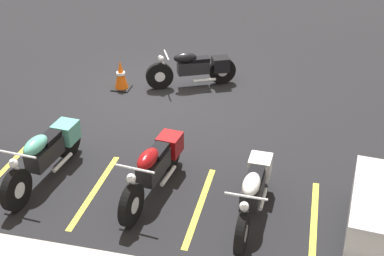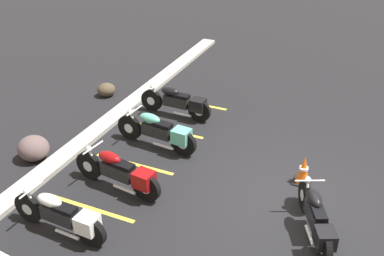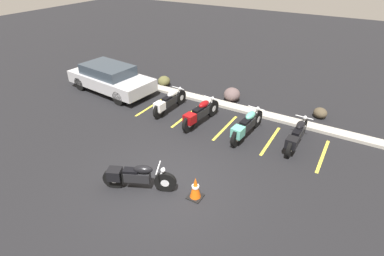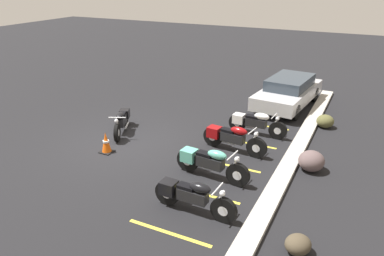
{
  "view_description": "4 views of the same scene",
  "coord_description": "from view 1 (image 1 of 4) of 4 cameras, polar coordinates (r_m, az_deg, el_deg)",
  "views": [
    {
      "loc": [
        -3.23,
        10.47,
        5.3
      ],
      "look_at": [
        -1.29,
        2.21,
        0.48
      ],
      "focal_mm": 50.0,
      "sensor_mm": 36.0,
      "label": 1
    },
    {
      "loc": [
        -7.62,
        -1.08,
        6.1
      ],
      "look_at": [
        0.65,
        2.59,
        0.95
      ],
      "focal_mm": 42.0,
      "sensor_mm": 36.0,
      "label": 2
    },
    {
      "loc": [
        3.96,
        -5.35,
        5.89
      ],
      "look_at": [
        -0.71,
        2.49,
        0.45
      ],
      "focal_mm": 28.0,
      "sensor_mm": 36.0,
      "label": 3
    },
    {
      "loc": [
        9.49,
        7.32,
        5.41
      ],
      "look_at": [
        -0.88,
        2.2,
        0.6
      ],
      "focal_mm": 35.0,
      "sensor_mm": 36.0,
      "label": 4
    }
  ],
  "objects": [
    {
      "name": "ground",
      "position": [
        12.17,
        -3.56,
        3.76
      ],
      "size": [
        60.0,
        60.0,
        0.0
      ],
      "primitive_type": "plane",
      "color": "black"
    },
    {
      "name": "motorcycle_black_featured",
      "position": [
        12.33,
        0.42,
        6.43
      ],
      "size": [
        1.96,
        1.04,
        0.83
      ],
      "rotation": [
        0.0,
        0.0,
        0.44
      ],
      "color": "black",
      "rests_on": "ground"
    },
    {
      "name": "parked_bike_0",
      "position": [
        8.25,
        6.57,
        -6.57
      ],
      "size": [
        0.61,
        2.17,
        0.85
      ],
      "rotation": [
        0.0,
        0.0,
        1.53
      ],
      "color": "black",
      "rests_on": "ground"
    },
    {
      "name": "parked_bike_1",
      "position": [
        8.73,
        -3.93,
        -4.02
      ],
      "size": [
        0.69,
        2.26,
        0.89
      ],
      "rotation": [
        0.0,
        0.0,
        1.45
      ],
      "color": "black",
      "rests_on": "ground"
    },
    {
      "name": "parked_bike_2",
      "position": [
        9.36,
        -15.2,
        -2.52
      ],
      "size": [
        0.65,
        2.29,
        0.9
      ],
      "rotation": [
        0.0,
        0.0,
        1.48
      ],
      "color": "black",
      "rests_on": "ground"
    },
    {
      "name": "traffic_cone",
      "position": [
        12.32,
        -7.6,
        5.57
      ],
      "size": [
        0.4,
        0.4,
        0.69
      ],
      "color": "black",
      "rests_on": "ground"
    },
    {
      "name": "stall_line_0",
      "position": [
        8.51,
        12.88,
        -9.79
      ],
      "size": [
        0.1,
        2.1,
        0.0
      ],
      "primitive_type": "cube",
      "color": "gold",
      "rests_on": "ground"
    },
    {
      "name": "stall_line_1",
      "position": [
        8.62,
        0.84,
        -8.3
      ],
      "size": [
        0.1,
        2.1,
        0.0
      ],
      "primitive_type": "cube",
      "color": "gold",
      "rests_on": "ground"
    },
    {
      "name": "stall_line_2",
      "position": [
        9.09,
        -10.33,
        -6.58
      ],
      "size": [
        0.1,
        2.1,
        0.0
      ],
      "primitive_type": "cube",
      "color": "gold",
      "rests_on": "ground"
    }
  ]
}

